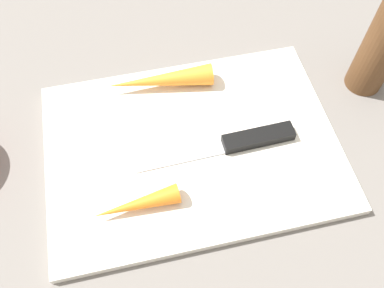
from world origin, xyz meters
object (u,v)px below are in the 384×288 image
cutting_board (192,146)px  carrot_short (137,205)px  carrot_long (160,80)px  knife (248,140)px

cutting_board → carrot_short: (-0.08, -0.07, 0.02)m
carrot_long → cutting_board: bearing=106.7°
carrot_short → carrot_long: bearing=-113.0°
cutting_board → carrot_short: 0.11m
knife → carrot_short: bearing=19.8°
carrot_long → carrot_short: carrot_long is taller
knife → carrot_long: size_ratio=1.43×
cutting_board → knife: bearing=-10.7°
knife → carrot_short: carrot_short is taller
knife → carrot_long: 0.14m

